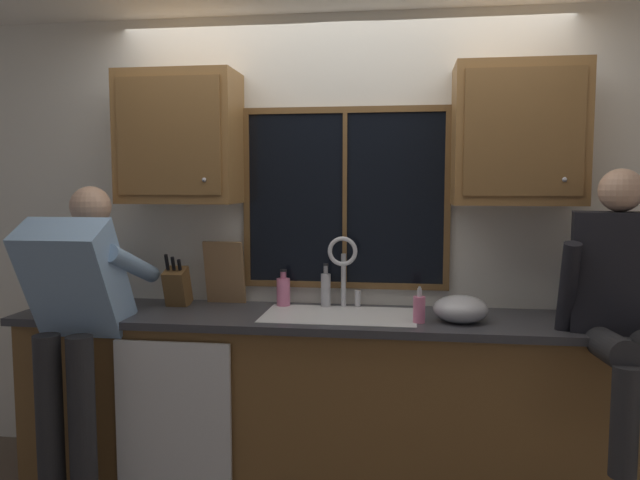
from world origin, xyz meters
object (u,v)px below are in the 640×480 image
object	(u,v)px
person_standing	(75,311)
person_sitting_on_counter	(624,297)
mixing_bowl	(461,309)
bottle_tall_clear	(283,291)
soap_dispenser	(419,309)
knife_block	(177,287)
cutting_board	(225,273)
bottle_green_glass	(326,289)

from	to	relation	value
person_standing	person_sitting_on_counter	xyz separation A→B (m)	(2.61, 0.07, 0.13)
mixing_bowl	person_sitting_on_counter	bearing A→B (deg)	-16.98
bottle_tall_clear	person_sitting_on_counter	bearing A→B (deg)	-15.85
person_sitting_on_counter	soap_dispenser	bearing A→B (deg)	170.47
knife_block	cutting_board	world-z (taller)	cutting_board
cutting_board	bottle_green_glass	world-z (taller)	cutting_board
person_sitting_on_counter	bottle_tall_clear	bearing A→B (deg)	164.15
bottle_green_glass	bottle_tall_clear	size ratio (longest dim) A/B	1.18
cutting_board	soap_dispenser	world-z (taller)	cutting_board
person_sitting_on_counter	knife_block	bearing A→B (deg)	170.43
person_standing	bottle_green_glass	distance (m)	1.31
person_sitting_on_counter	cutting_board	bearing A→B (deg)	166.47
cutting_board	mixing_bowl	xyz separation A→B (m)	(1.30, -0.27, -0.12)
bottle_tall_clear	cutting_board	bearing A→B (deg)	178.11
mixing_bowl	person_standing	bearing A→B (deg)	-171.68
cutting_board	bottle_tall_clear	size ratio (longest dim) A/B	1.78
person_standing	soap_dispenser	xyz separation A→B (m)	(1.70, 0.22, 0.02)
person_standing	soap_dispenser	world-z (taller)	person_standing
soap_dispenser	bottle_green_glass	size ratio (longest dim) A/B	0.75
knife_block	person_sitting_on_counter	bearing A→B (deg)	-9.57
knife_block	mixing_bowl	xyz separation A→B (m)	(1.55, -0.17, -0.05)
person_sitting_on_counter	soap_dispenser	xyz separation A→B (m)	(-0.91, 0.15, -0.11)
person_sitting_on_counter	knife_block	xyz separation A→B (m)	(-2.25, 0.38, -0.08)
cutting_board	bottle_tall_clear	world-z (taller)	cutting_board
mixing_bowl	bottle_green_glass	size ratio (longest dim) A/B	1.12
person_sitting_on_counter	mixing_bowl	distance (m)	0.74
person_standing	mixing_bowl	xyz separation A→B (m)	(1.91, 0.28, 0.01)
knife_block	soap_dispenser	size ratio (longest dim) A/B	1.75
person_sitting_on_counter	bottle_green_glass	size ratio (longest dim) A/B	5.14
person_standing	cutting_board	world-z (taller)	person_standing
cutting_board	mixing_bowl	world-z (taller)	cutting_board
mixing_bowl	soap_dispenser	xyz separation A→B (m)	(-0.21, -0.06, 0.01)
person_standing	knife_block	world-z (taller)	person_standing
mixing_bowl	bottle_tall_clear	world-z (taller)	bottle_tall_clear
bottle_green_glass	bottle_tall_clear	distance (m)	0.24
soap_dispenser	bottle_green_glass	bearing A→B (deg)	147.83
bottle_green_glass	knife_block	bearing A→B (deg)	-173.55
knife_block	mixing_bowl	world-z (taller)	knife_block
person_standing	person_sitting_on_counter	size ratio (longest dim) A/B	1.27
soap_dispenser	mixing_bowl	bearing A→B (deg)	16.56
knife_block	bottle_tall_clear	bearing A→B (deg)	8.83
cutting_board	person_sitting_on_counter	bearing A→B (deg)	-13.53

